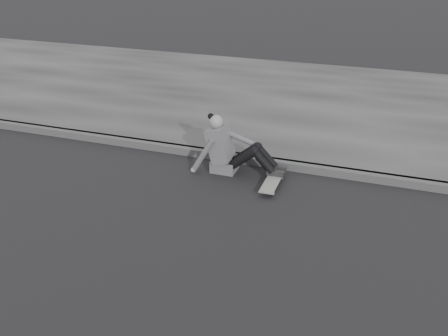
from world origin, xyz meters
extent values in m
plane|color=black|center=(0.00, 0.00, 0.00)|extent=(80.00, 80.00, 0.00)
cube|color=#474747|center=(0.00, 2.58, 0.06)|extent=(24.00, 0.16, 0.12)
cube|color=#3B3B3B|center=(0.00, 5.60, 0.06)|extent=(24.00, 6.00, 0.12)
cylinder|color=#A1A19B|center=(0.67, 1.70, 0.03)|extent=(0.03, 0.05, 0.05)
cylinder|color=#A1A19B|center=(0.82, 1.70, 0.03)|extent=(0.03, 0.05, 0.05)
cylinder|color=#A1A19B|center=(0.67, 2.22, 0.03)|extent=(0.03, 0.05, 0.05)
cylinder|color=#A1A19B|center=(0.82, 2.22, 0.03)|extent=(0.03, 0.05, 0.05)
cube|color=#2E2F31|center=(0.74, 1.70, 0.06)|extent=(0.16, 0.04, 0.03)
cube|color=#2E2F31|center=(0.74, 2.22, 0.06)|extent=(0.16, 0.04, 0.03)
cube|color=slate|center=(0.74, 1.96, 0.08)|extent=(0.20, 0.78, 0.02)
cube|color=#59595C|center=(-0.06, 2.21, 0.09)|extent=(0.36, 0.34, 0.18)
cube|color=#59595C|center=(-0.13, 2.21, 0.43)|extent=(0.37, 0.40, 0.57)
cube|color=#59595C|center=(-0.26, 2.21, 0.55)|extent=(0.14, 0.30, 0.20)
cylinder|color=gray|center=(-0.18, 2.21, 0.67)|extent=(0.09, 0.09, 0.08)
sphere|color=gray|center=(-0.19, 2.21, 0.76)|extent=(0.20, 0.20, 0.20)
sphere|color=black|center=(-0.28, 2.23, 0.83)|extent=(0.09, 0.09, 0.09)
cylinder|color=black|center=(0.26, 2.12, 0.28)|extent=(0.43, 0.13, 0.39)
cylinder|color=black|center=(0.26, 2.30, 0.28)|extent=(0.43, 0.13, 0.39)
cylinder|color=black|center=(0.56, 2.12, 0.28)|extent=(0.35, 0.11, 0.36)
cylinder|color=black|center=(0.56, 2.30, 0.28)|extent=(0.35, 0.11, 0.36)
sphere|color=black|center=(0.42, 2.12, 0.42)|extent=(0.13, 0.13, 0.13)
sphere|color=black|center=(0.42, 2.30, 0.42)|extent=(0.13, 0.13, 0.13)
cube|color=#272727|center=(0.74, 2.12, 0.12)|extent=(0.24, 0.08, 0.07)
cube|color=#272727|center=(0.74, 2.30, 0.12)|extent=(0.24, 0.08, 0.07)
cylinder|color=#59595C|center=(-0.33, 2.00, 0.29)|extent=(0.38, 0.08, 0.58)
sphere|color=gray|center=(-0.48, 1.99, 0.04)|extent=(0.08, 0.08, 0.08)
cylinder|color=#59595C|center=(0.11, 2.37, 0.49)|extent=(0.48, 0.08, 0.21)
camera|label=1|loc=(2.13, -4.16, 3.32)|focal=40.00mm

